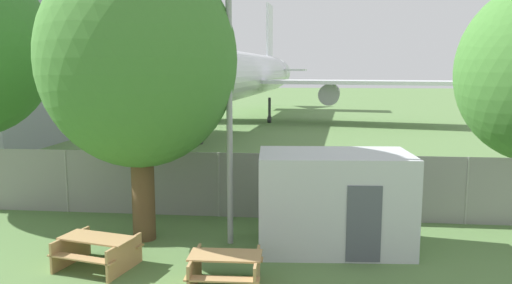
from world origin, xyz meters
name	(u,v)px	position (x,y,z in m)	size (l,w,h in m)	color
perimeter_fence	(219,185)	(0.00, 10.77, 1.04)	(56.07, 0.07, 2.09)	gray
airplane	(240,76)	(-3.04, 37.90, 4.12)	(36.19, 44.36, 12.02)	silver
portable_cabin	(334,201)	(3.52, 8.32, 1.28)	(4.07, 2.52, 2.56)	silver
picnic_bench_near_cabin	(97,249)	(-2.15, 6.34, 0.47)	(1.99, 1.76, 0.76)	tan
picnic_bench_open_grass	(225,267)	(1.08, 5.56, 0.47)	(1.61, 1.45, 0.76)	tan
tree_behind_benches	(139,60)	(-1.69, 8.43, 4.93)	(5.24, 5.24, 7.84)	brown
light_mast	(229,37)	(0.75, 8.36, 5.53)	(0.44, 0.44, 9.24)	#99999E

